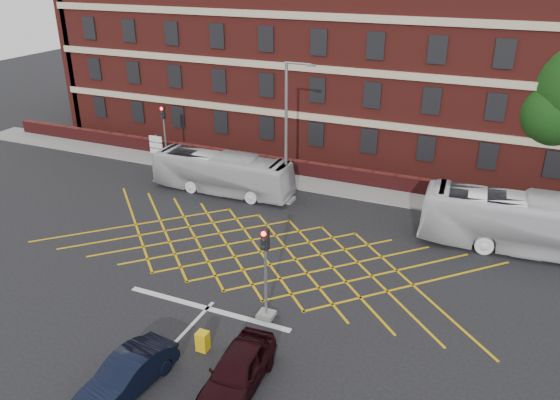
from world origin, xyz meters
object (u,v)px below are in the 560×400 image
at_px(car_navy, 128,374).
at_px(utility_cabinet, 203,341).
at_px(bus_left, 222,173).
at_px(car_maroon, 238,371).
at_px(bus_right, 532,224).
at_px(traffic_light_near, 266,282).
at_px(traffic_light_far, 165,139).
at_px(street_lamp, 287,157).
at_px(direction_signs, 156,146).

xyz_separation_m(car_navy, utility_cabinet, (1.33, 2.92, -0.26)).
xyz_separation_m(bus_left, car_maroon, (9.13, -15.46, -0.59)).
height_order(bus_right, utility_cabinet, bus_right).
distance_m(bus_right, traffic_light_near, 14.84).
bearing_deg(traffic_light_far, utility_cabinet, -52.27).
height_order(bus_right, traffic_light_far, traffic_light_far).
distance_m(car_maroon, traffic_light_far, 24.65).
distance_m(bus_left, bus_right, 18.55).
xyz_separation_m(bus_left, traffic_light_far, (-6.70, 3.40, 0.44)).
bearing_deg(bus_right, bus_left, 84.68).
xyz_separation_m(traffic_light_near, utility_cabinet, (-1.39, -2.94, -1.35)).
distance_m(bus_left, car_navy, 18.03).
bearing_deg(utility_cabinet, traffic_light_near, 64.61).
height_order(traffic_light_far, street_lamp, street_lamp).
distance_m(bus_right, car_maroon, 17.68).
height_order(bus_left, direction_signs, bus_left).
xyz_separation_m(bus_right, utility_cabinet, (-11.62, -13.69, -1.15)).
distance_m(car_navy, utility_cabinet, 3.22).
relative_size(street_lamp, utility_cabinet, 10.58).
relative_size(car_navy, car_maroon, 0.95).
height_order(bus_left, street_lamp, street_lamp).
bearing_deg(traffic_light_near, car_maroon, -79.02).
height_order(bus_left, traffic_light_near, traffic_light_near).
relative_size(traffic_light_near, traffic_light_far, 1.00).
relative_size(bus_left, car_navy, 2.33).
xyz_separation_m(car_navy, traffic_light_far, (-12.30, 20.53, 1.09)).
distance_m(bus_right, street_lamp, 14.22).
xyz_separation_m(bus_right, car_maroon, (-9.41, -14.94, -0.83)).
xyz_separation_m(traffic_light_far, utility_cabinet, (13.63, -17.61, -1.35)).
bearing_deg(street_lamp, utility_cabinet, -80.21).
xyz_separation_m(bus_left, bus_right, (18.54, -0.52, 0.24)).
relative_size(car_navy, utility_cabinet, 4.93).
bearing_deg(street_lamp, direction_signs, 167.71).
bearing_deg(bus_right, direction_signs, 78.84).
relative_size(bus_right, car_maroon, 2.62).
relative_size(bus_left, utility_cabinet, 11.52).
bearing_deg(street_lamp, bus_left, -175.92).
bearing_deg(traffic_light_far, car_navy, -59.08).
distance_m(street_lamp, utility_cabinet, 14.96).
distance_m(car_navy, direction_signs, 23.70).
distance_m(car_navy, street_lamp, 17.64).
relative_size(traffic_light_far, street_lamp, 0.49).
height_order(bus_right, street_lamp, street_lamp).
bearing_deg(traffic_light_far, traffic_light_near, -44.33).
xyz_separation_m(bus_right, traffic_light_near, (-10.22, -10.75, 0.20)).
bearing_deg(utility_cabinet, car_navy, -114.46).
distance_m(bus_right, direction_signs, 25.92).
xyz_separation_m(car_maroon, traffic_light_near, (-0.81, 4.19, 1.03)).
distance_m(traffic_light_near, street_lamp, 12.28).
distance_m(traffic_light_far, direction_signs, 0.82).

